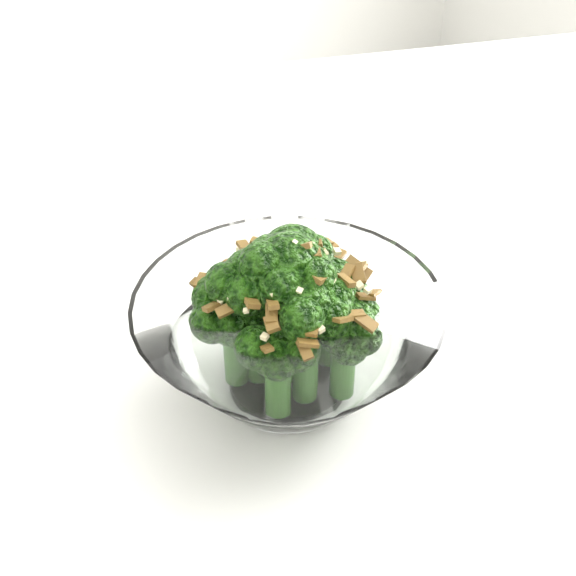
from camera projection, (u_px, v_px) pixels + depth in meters
table at (353, 295)px, 0.74m from camera, size 1.37×1.08×0.75m
broccoli_dish at (288, 332)px, 0.52m from camera, size 0.20×0.20×0.12m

